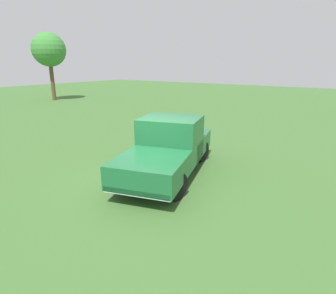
# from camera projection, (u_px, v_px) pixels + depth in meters

# --- Properties ---
(ground_plane) EXTENTS (80.00, 80.00, 0.00)m
(ground_plane) POSITION_uv_depth(u_px,v_px,m) (148.00, 180.00, 8.51)
(ground_plane) COLOR #3D662D
(pickup_truck) EXTENTS (5.23, 3.13, 1.78)m
(pickup_truck) POSITION_uv_depth(u_px,v_px,m) (169.00, 146.00, 8.85)
(pickup_truck) COLOR black
(pickup_truck) RESTS_ON ground_plane
(tree_back_left) EXTENTS (3.06, 3.06, 6.15)m
(tree_back_left) POSITION_uv_depth(u_px,v_px,m) (49.00, 50.00, 25.89)
(tree_back_left) COLOR brown
(tree_back_left) RESTS_ON ground_plane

